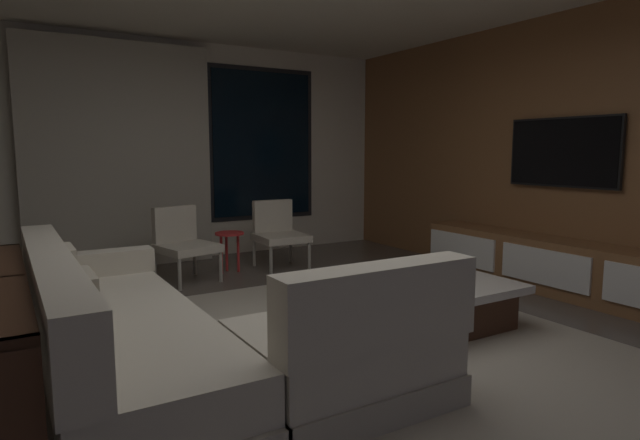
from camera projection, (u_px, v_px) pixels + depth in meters
name	position (u px, v px, depth m)	size (l,w,h in m)	color
floor	(314.00, 353.00, 3.60)	(9.20, 9.20, 0.00)	#564C44
back_wall_with_window	(160.00, 152.00, 6.47)	(6.60, 0.30, 2.70)	beige
media_wall	(594.00, 152.00, 4.99)	(0.12, 7.80, 2.70)	brown
area_rug	(365.00, 347.00, 3.70)	(3.20, 3.80, 0.01)	#ADA391
sectional_couch	(176.00, 341.00, 3.02)	(1.98, 2.50, 0.82)	#B1A997
coffee_table	(424.00, 300.00, 4.20)	(1.16, 1.16, 0.36)	#452919
book_stack_on_coffee_table	(433.00, 272.00, 4.27)	(0.28, 0.22, 0.07)	gray
accent_chair_near_window	(278.00, 230.00, 6.24)	(0.56, 0.58, 0.78)	#B2ADA0
accent_chair_by_curtain	(183.00, 240.00, 5.57)	(0.66, 0.67, 0.78)	#B2ADA0
side_stool	(229.00, 240.00, 5.94)	(0.32, 0.32, 0.46)	red
media_console	(563.00, 269.00, 5.03)	(0.46, 3.10, 0.52)	brown
mounted_tv	(563.00, 152.00, 5.15)	(0.05, 1.17, 0.68)	black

